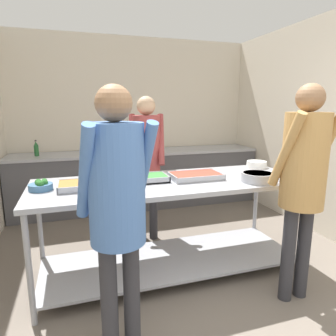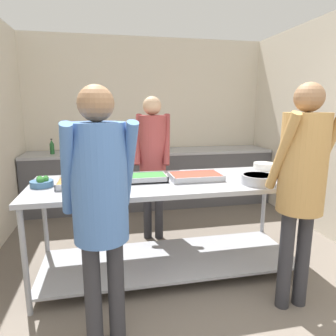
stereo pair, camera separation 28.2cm
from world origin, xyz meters
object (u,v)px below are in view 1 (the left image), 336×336
Objects in this scene: broccoli_bowl at (41,186)px; serving_tray_roast at (140,179)px; guest_serving_right at (303,171)px; guest_serving_left at (117,197)px; cook_behind_counter at (147,152)px; plate_stack at (257,164)px; serving_tray_greens at (196,176)px; sauce_pan at (258,177)px; water_bottle at (36,149)px; serving_tray_vegetables at (84,185)px.

broccoli_bowl is 0.84m from serving_tray_roast.
guest_serving_left is at bearing -174.61° from guest_serving_right.
plate_stack is at bearing -23.41° from cook_behind_counter.
serving_tray_greens is at bearing -69.79° from cook_behind_counter.
serving_tray_greens is 0.83m from cook_behind_counter.
plate_stack is 1.24m from cook_behind_counter.
guest_serving_right is at bearing -33.89° from serving_tray_roast.
serving_tray_roast is 2.19× the size of plate_stack.
sauce_pan is (0.49, -0.28, 0.02)m from serving_tray_greens.
sauce_pan is 1.94× the size of water_bottle.
plate_stack is at bearing 6.75° from broccoli_bowl.
broccoli_bowl reaches higher than serving_tray_vegetables.
sauce_pan reaches higher than serving_tray_greens.
sauce_pan is at bearing -9.67° from serving_tray_vegetables.
sauce_pan is 1.92× the size of plate_stack.
serving_tray_roast is 2.21× the size of water_bottle.
serving_tray_greens is at bearing 150.28° from sauce_pan.
guest_serving_right is (1.96, -0.72, 0.14)m from broccoli_bowl.
sauce_pan is 1.46m from guest_serving_left.
serving_tray_greens is 0.28× the size of cook_behind_counter.
guest_serving_right is at bearing -104.18° from plate_stack.
cook_behind_counter reaches higher than plate_stack.
plate_stack is (1.37, 0.23, 0.01)m from serving_tray_roast.
guest_serving_right is at bearing -50.72° from water_bottle.
guest_serving_right reaches higher than cook_behind_counter.
serving_tray_greens is at bearing 130.70° from guest_serving_right.
water_bottle reaches higher than broccoli_bowl.
serving_tray_vegetables is at bearing -7.02° from broccoli_bowl.
sauce_pan is 0.46m from guest_serving_right.
serving_tray_roast is at bearing 2.33° from broccoli_bowl.
guest_serving_left is 0.97× the size of guest_serving_right.
guest_serving_left reaches higher than broccoli_bowl.
guest_serving_right is (1.46, 0.14, 0.03)m from guest_serving_left.
plate_stack is at bearing 9.40° from serving_tray_roast.
serving_tray_vegetables is 1.01m from serving_tray_greens.
serving_tray_roast is 1.06m from sauce_pan.
water_bottle is (-0.57, 1.99, 0.06)m from serving_tray_vegetables.
water_bottle is at bearing 118.98° from serving_tray_roast.
cook_behind_counter is at bearing 35.14° from broccoli_bowl.
broccoli_bowl is at bearing 120.28° from guest_serving_left.
serving_tray_vegetables is at bearing -132.54° from cook_behind_counter.
plate_stack reaches higher than serving_tray_greens.
broccoli_bowl is 0.85× the size of water_bottle.
serving_tray_vegetables is 2.07m from water_bottle.
broccoli_bowl is 1.97m from water_bottle.
broccoli_bowl is 0.38× the size of serving_tray_roast.
serving_tray_greens is 0.90m from plate_stack.
guest_serving_left is 2.90m from water_bottle.
sauce_pan is 0.25× the size of guest_serving_right.
guest_serving_left is (0.16, -0.82, 0.13)m from serving_tray_vegetables.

